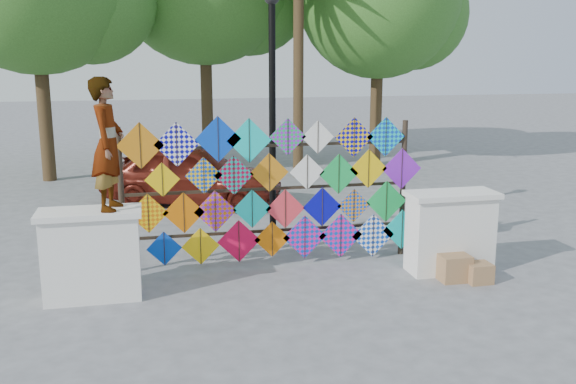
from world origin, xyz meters
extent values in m
plane|color=gray|center=(0.00, 0.00, 0.00)|extent=(80.00, 80.00, 0.00)
cube|color=white|center=(-2.70, -0.20, 0.60)|extent=(1.30, 0.55, 1.20)
cube|color=white|center=(-2.70, -0.20, 1.24)|extent=(1.40, 0.65, 0.08)
cube|color=white|center=(2.70, -0.20, 0.60)|extent=(1.30, 0.55, 1.20)
cube|color=white|center=(2.70, -0.20, 1.24)|extent=(1.40, 0.65, 0.08)
cylinder|color=black|center=(-2.30, 0.80, 1.15)|extent=(0.09, 0.09, 2.30)
cylinder|color=black|center=(2.30, 0.80, 1.15)|extent=(0.09, 0.09, 2.30)
cube|color=black|center=(0.00, 0.80, 0.55)|extent=(4.60, 0.04, 0.04)
cube|color=black|center=(0.00, 0.80, 1.25)|extent=(4.60, 0.04, 0.04)
cube|color=black|center=(0.00, 0.80, 1.95)|extent=(4.60, 0.04, 0.04)
cube|color=orange|center=(-1.98, 0.74, 2.02)|extent=(0.72, 0.01, 0.72)
cube|color=black|center=(-1.98, 0.73, 2.02)|extent=(0.01, 0.01, 0.70)
cube|color=#0707A8|center=(-1.44, 0.74, 2.02)|extent=(0.69, 0.01, 0.69)
cube|color=black|center=(-1.44, 0.73, 2.02)|extent=(0.01, 0.01, 0.68)
cube|color=blue|center=(-0.80, 0.74, 2.08)|extent=(0.72, 0.01, 0.72)
cube|color=black|center=(-0.80, 0.73, 2.08)|extent=(0.01, 0.01, 0.71)
cube|color=#0DD2CA|center=(-0.32, 0.74, 2.05)|extent=(0.71, 0.01, 0.71)
cube|color=black|center=(-0.32, 0.73, 2.05)|extent=(0.01, 0.01, 0.69)
cube|color=green|center=(0.30, 0.74, 2.09)|extent=(0.60, 0.01, 0.60)
cube|color=black|center=(0.30, 0.73, 2.09)|extent=(0.01, 0.01, 0.59)
cube|color=white|center=(0.79, 0.74, 2.07)|extent=(0.53, 0.01, 0.53)
cube|color=black|center=(0.79, 0.73, 2.07)|extent=(0.01, 0.01, 0.52)
cube|color=yellow|center=(1.40, 0.74, 2.05)|extent=(0.65, 0.01, 0.65)
cube|color=black|center=(1.40, 0.73, 2.05)|extent=(0.01, 0.01, 0.64)
cube|color=#0DD2CA|center=(1.94, 0.74, 2.04)|extent=(0.65, 0.01, 0.65)
cube|color=black|center=(1.94, 0.73, 2.04)|extent=(0.01, 0.01, 0.64)
cube|color=yellow|center=(-1.68, 0.70, 1.49)|extent=(0.54, 0.01, 0.54)
cube|color=black|center=(-1.68, 0.69, 1.49)|extent=(0.01, 0.01, 0.53)
cube|color=yellow|center=(-1.04, 0.70, 1.53)|extent=(0.58, 0.01, 0.58)
cube|color=black|center=(-1.04, 0.69, 1.53)|extent=(0.01, 0.01, 0.57)
cube|color=red|center=(-0.57, 0.70, 1.51)|extent=(0.63, 0.01, 0.63)
cube|color=black|center=(-0.57, 0.69, 1.51)|extent=(0.01, 0.01, 0.62)
cube|color=orange|center=(-0.01, 0.70, 1.53)|extent=(0.62, 0.01, 0.62)
cube|color=black|center=(-0.01, 0.69, 1.53)|extent=(0.01, 0.01, 0.61)
cube|color=white|center=(0.61, 0.70, 1.52)|extent=(0.57, 0.01, 0.57)
cube|color=black|center=(0.61, 0.69, 1.52)|extent=(0.01, 0.01, 0.56)
cube|color=green|center=(1.14, 0.70, 1.46)|extent=(0.66, 0.01, 0.66)
cube|color=black|center=(1.14, 0.69, 1.46)|extent=(0.01, 0.01, 0.65)
cube|color=yellow|center=(1.64, 0.70, 1.53)|extent=(0.64, 0.01, 0.64)
cube|color=black|center=(1.64, 0.69, 1.53)|extent=(0.01, 0.01, 0.63)
cube|color=#8D1CD7|center=(2.22, 0.70, 1.51)|extent=(0.69, 0.01, 0.69)
cube|color=black|center=(2.22, 0.69, 1.51)|extent=(0.01, 0.01, 0.68)
cube|color=#DD6507|center=(-1.91, 0.66, 0.98)|extent=(0.62, 0.01, 0.62)
cube|color=black|center=(-1.91, 0.65, 0.98)|extent=(0.01, 0.01, 0.61)
cube|color=#DD6507|center=(-1.37, 0.66, 0.96)|extent=(0.65, 0.01, 0.65)
cube|color=black|center=(-1.37, 0.65, 0.96)|extent=(0.01, 0.01, 0.64)
cube|color=#DD6507|center=(-0.88, 0.66, 0.96)|extent=(0.67, 0.01, 0.67)
cube|color=black|center=(-0.88, 0.65, 0.96)|extent=(0.01, 0.01, 0.66)
cube|color=#0DD2CA|center=(-0.30, 0.66, 0.97)|extent=(0.62, 0.01, 0.62)
cube|color=black|center=(-0.30, 0.65, 0.97)|extent=(0.01, 0.01, 0.61)
cube|color=#E7323E|center=(0.24, 0.66, 0.94)|extent=(0.64, 0.01, 0.64)
cube|color=black|center=(0.24, 0.65, 0.94)|extent=(0.01, 0.01, 0.63)
cube|color=#0707A8|center=(0.85, 0.66, 0.94)|extent=(0.65, 0.01, 0.65)
cube|color=black|center=(0.85, 0.65, 0.94)|extent=(0.01, 0.01, 0.64)
cube|color=blue|center=(1.39, 0.66, 0.93)|extent=(0.57, 0.01, 0.57)
cube|color=black|center=(1.39, 0.65, 0.93)|extent=(0.01, 0.01, 0.56)
cube|color=green|center=(1.96, 0.66, 0.97)|extent=(0.70, 0.01, 0.70)
cube|color=black|center=(1.96, 0.65, 0.97)|extent=(0.01, 0.01, 0.69)
cube|color=blue|center=(-1.69, 0.62, 0.41)|extent=(0.55, 0.01, 0.55)
cube|color=black|center=(-1.69, 0.61, 0.41)|extent=(0.01, 0.01, 0.54)
cube|color=yellow|center=(-1.13, 0.62, 0.42)|extent=(0.60, 0.01, 0.60)
cube|color=black|center=(-1.13, 0.61, 0.42)|extent=(0.01, 0.01, 0.59)
cube|color=red|center=(-0.52, 0.62, 0.46)|extent=(0.69, 0.01, 0.69)
cube|color=black|center=(-0.52, 0.61, 0.46)|extent=(0.01, 0.01, 0.68)
cube|color=#DD6507|center=(0.02, 0.62, 0.46)|extent=(0.59, 0.01, 0.59)
cube|color=black|center=(0.02, 0.61, 0.46)|extent=(0.01, 0.01, 0.58)
cube|color=#E3158B|center=(0.55, 0.62, 0.46)|extent=(0.73, 0.01, 0.73)
cube|color=black|center=(0.55, 0.61, 0.46)|extent=(0.01, 0.01, 0.71)
cube|color=blue|center=(1.16, 0.62, 0.45)|extent=(0.75, 0.01, 0.75)
cube|color=black|center=(1.16, 0.61, 0.45)|extent=(0.01, 0.01, 0.73)
cube|color=blue|center=(1.73, 0.62, 0.41)|extent=(0.74, 0.01, 0.74)
cube|color=black|center=(1.73, 0.61, 0.41)|extent=(0.01, 0.01, 0.72)
cube|color=#0DD2CA|center=(2.24, 0.62, 0.49)|extent=(0.68, 0.01, 0.68)
cube|color=black|center=(2.24, 0.61, 0.49)|extent=(0.01, 0.01, 0.67)
cylinder|color=#4C3A20|center=(-4.50, 9.00, 1.93)|extent=(0.36, 0.36, 3.85)
cylinder|color=#4C3A20|center=(0.00, 11.00, 2.06)|extent=(0.36, 0.36, 4.12)
cylinder|color=#4C3A20|center=(5.00, 9.50, 1.79)|extent=(0.36, 0.36, 3.58)
sphere|color=#305E1D|center=(6.20, 9.80, 4.54)|extent=(3.36, 3.36, 3.36)
cylinder|color=#4C3A20|center=(2.20, 8.00, 2.75)|extent=(0.28, 0.28, 5.50)
imported|color=#99999E|center=(-2.40, -0.20, 2.18)|extent=(0.55, 0.73, 1.80)
imported|color=#5A180F|center=(-0.90, 5.34, 0.69)|extent=(4.37, 3.08, 1.38)
cylinder|color=black|center=(0.30, 2.00, 2.10)|extent=(0.12, 0.12, 4.20)
cube|color=#A87C51|center=(2.58, -0.60, 0.20)|extent=(0.45, 0.40, 0.40)
cube|color=#A87C51|center=(2.90, -0.78, 0.15)|extent=(0.36, 0.33, 0.30)
camera|label=1|loc=(-1.88, -9.10, 3.38)|focal=40.00mm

